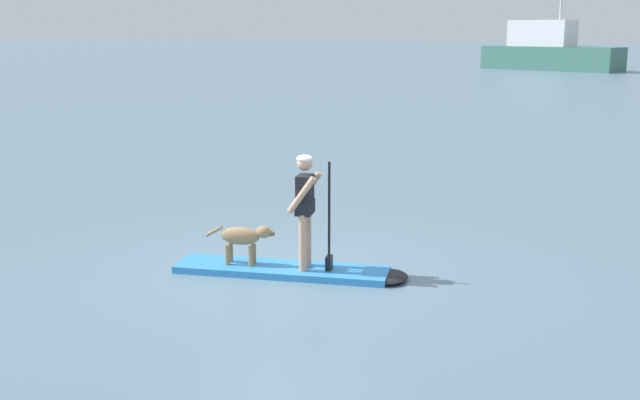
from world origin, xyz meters
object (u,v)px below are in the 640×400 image
Objects in this scene: person_paddler at (306,203)px; dog at (243,237)px; moored_boat_far_starboard at (548,51)px; paddleboard at (297,271)px.

dog is (-0.87, -0.35, -0.55)m from person_paddler.
person_paddler is 0.13× the size of moored_boat_far_starboard.
moored_boat_far_starboard is (-15.22, 59.11, 1.55)m from paddleboard.
paddleboard is 61.06m from moored_boat_far_starboard.
moored_boat_far_starboard reaches higher than dog.
moored_boat_far_starboard is at bearing 103.70° from dog.
paddleboard is at bearing -158.32° from person_paddler.
paddleboard is 3.39× the size of dog.
moored_boat_far_starboard is at bearing 104.57° from person_paddler.
paddleboard is 2.07× the size of person_paddler.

